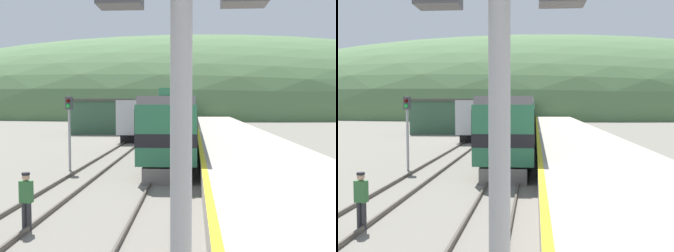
% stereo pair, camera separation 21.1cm
% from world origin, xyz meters
% --- Properties ---
extents(track_main, '(1.52, 180.00, 0.16)m').
position_xyz_m(track_main, '(0.00, 70.00, 0.08)').
color(track_main, '#4C443D').
rests_on(track_main, ground).
extents(track_siding, '(1.52, 180.00, 0.16)m').
position_xyz_m(track_siding, '(-4.33, 70.00, 0.08)').
color(track_siding, '#4C443D').
rests_on(track_siding, ground).
extents(platform, '(6.48, 140.00, 1.07)m').
position_xyz_m(platform, '(4.82, 50.00, 0.53)').
color(platform, '#ADA393').
rests_on(platform, ground).
extents(distant_hills, '(216.19, 97.29, 46.86)m').
position_xyz_m(distant_hills, '(0.00, 123.39, 0.00)').
color(distant_hills, '#517547').
rests_on(distant_hills, ground).
extents(station_shed, '(7.35, 7.30, 4.20)m').
position_xyz_m(station_shed, '(-9.83, 48.36, 2.12)').
color(station_shed, '#385B42').
rests_on(station_shed, ground).
extents(express_train_lead_car, '(2.88, 20.87, 4.45)m').
position_xyz_m(express_train_lead_car, '(0.00, 27.67, 2.24)').
color(express_train_lead_car, black).
rests_on(express_train_lead_car, ground).
extents(carriage_second, '(2.87, 19.23, 4.09)m').
position_xyz_m(carriage_second, '(0.00, 48.83, 2.23)').
color(carriage_second, black).
rests_on(carriage_second, ground).
extents(carriage_third, '(2.87, 19.23, 4.09)m').
position_xyz_m(carriage_third, '(0.00, 68.94, 2.23)').
color(carriage_third, black).
rests_on(carriage_third, ground).
extents(carriage_fourth, '(2.87, 19.23, 4.09)m').
position_xyz_m(carriage_fourth, '(0.00, 89.04, 2.23)').
color(carriage_fourth, black).
rests_on(carriage_fourth, ground).
extents(siding_train, '(2.90, 45.06, 3.98)m').
position_xyz_m(siding_train, '(-4.33, 57.58, 2.05)').
color(siding_train, black).
rests_on(siding_train, ground).
extents(signal_mast_main, '(2.20, 0.42, 6.68)m').
position_xyz_m(signal_mast_main, '(1.13, 3.39, 4.35)').
color(signal_mast_main, '#9E9EA3').
rests_on(signal_mast_main, ground).
extents(signal_post_siding, '(0.36, 0.42, 4.16)m').
position_xyz_m(signal_post_siding, '(-5.63, 21.19, 2.97)').
color(signal_post_siding, '#9E9EA3').
rests_on(signal_post_siding, ground).
extents(track_worker, '(0.40, 0.29, 1.73)m').
position_xyz_m(track_worker, '(-3.69, 11.04, 0.99)').
color(track_worker, '#2D2D33').
rests_on(track_worker, ground).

